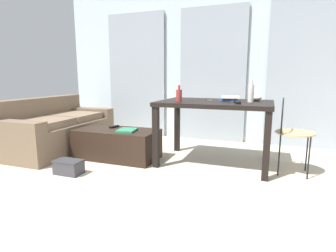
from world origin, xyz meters
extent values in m
plane|color=beige|center=(0.00, 1.13, 0.00)|extent=(7.33, 7.33, 0.00)
cube|color=silver|center=(0.00, 3.06, 1.33)|extent=(5.52, 0.10, 2.66)
cube|color=#99A3AD|center=(-1.41, 2.97, 1.10)|extent=(1.10, 0.03, 2.21)
cube|color=#99A3AD|center=(0.00, 2.97, 1.10)|extent=(1.10, 0.03, 2.21)
cube|color=#99A3AD|center=(1.41, 2.97, 1.10)|extent=(1.10, 0.03, 2.21)
cube|color=brown|center=(-2.03, 1.57, 0.20)|extent=(0.91, 1.72, 0.41)
cube|color=brown|center=(-2.38, 1.56, 0.59)|extent=(0.22, 1.72, 0.36)
cube|color=brown|center=(-2.04, 2.33, 0.48)|extent=(0.90, 0.21, 0.14)
cube|color=brown|center=(-2.02, 0.81, 0.48)|extent=(0.90, 0.21, 0.14)
cube|color=#7D664F|center=(-1.99, 1.90, 0.46)|extent=(0.66, 0.63, 0.10)
cube|color=#7D664F|center=(-1.98, 1.24, 0.46)|extent=(0.66, 0.63, 0.10)
cube|color=black|center=(-0.96, 1.47, 0.20)|extent=(1.09, 0.55, 0.39)
cube|color=black|center=(0.30, 1.71, 0.76)|extent=(1.35, 0.90, 0.05)
cube|color=black|center=(-0.32, 1.31, 0.37)|extent=(0.07, 0.07, 0.74)
cube|color=black|center=(0.92, 1.31, 0.37)|extent=(0.07, 0.07, 0.74)
cube|color=black|center=(-0.32, 2.11, 0.37)|extent=(0.07, 0.07, 0.74)
cube|color=black|center=(0.92, 2.11, 0.37)|extent=(0.07, 0.07, 0.74)
cylinder|color=tan|center=(1.21, 1.65, 0.47)|extent=(0.42, 0.42, 0.02)
cylinder|color=black|center=(1.35, 1.50, 0.23)|extent=(0.02, 0.02, 0.46)
cylinder|color=black|center=(1.36, 1.79, 0.23)|extent=(0.02, 0.02, 0.46)
cylinder|color=black|center=(1.06, 1.51, 0.23)|extent=(0.02, 0.02, 0.46)
cylinder|color=black|center=(1.07, 1.81, 0.23)|extent=(0.02, 0.02, 0.46)
torus|color=black|center=(1.07, 1.66, 0.65)|extent=(0.03, 0.41, 0.41)
cylinder|color=black|center=(1.06, 1.48, 0.56)|extent=(0.02, 0.02, 0.17)
cylinder|color=black|center=(1.07, 1.84, 0.56)|extent=(0.02, 0.02, 0.17)
cylinder|color=beige|center=(0.71, 1.72, 0.89)|extent=(0.07, 0.07, 0.20)
cylinder|color=beige|center=(0.71, 1.72, 1.01)|extent=(0.03, 0.03, 0.05)
cylinder|color=#99332D|center=(-0.10, 1.51, 0.86)|extent=(0.07, 0.07, 0.14)
cylinder|color=#99332D|center=(-0.10, 1.51, 0.96)|extent=(0.03, 0.03, 0.05)
ellipsoid|color=beige|center=(0.76, 1.95, 0.82)|extent=(0.15, 0.15, 0.07)
cube|color=#33519E|center=(0.45, 1.84, 0.80)|extent=(0.19, 0.27, 0.02)
cube|color=#1E668C|center=(0.44, 1.84, 0.82)|extent=(0.18, 0.24, 0.01)
cube|color=silver|center=(0.46, 1.83, 0.83)|extent=(0.24, 0.31, 0.02)
cube|color=black|center=(0.59, 1.49, 0.80)|extent=(0.10, 0.17, 0.02)
cube|color=#9EA0A5|center=(0.20, 1.81, 0.79)|extent=(0.05, 0.07, 0.00)
torus|color=#262628|center=(0.17, 1.76, 0.79)|extent=(0.03, 0.03, 0.00)
cube|color=#9EA0A5|center=(0.21, 1.80, 0.79)|extent=(0.07, 0.05, 0.00)
torus|color=#262628|center=(0.17, 1.77, 0.79)|extent=(0.03, 0.03, 0.00)
cube|color=black|center=(-1.07, 1.59, 0.40)|extent=(0.08, 0.17, 0.02)
cube|color=#2D7F56|center=(-0.77, 1.42, 0.40)|extent=(0.26, 0.30, 0.03)
cube|color=#38383D|center=(-1.15, 0.74, 0.07)|extent=(0.30, 0.18, 0.14)
cube|color=#313135|center=(-1.15, 0.74, 0.15)|extent=(0.31, 0.19, 0.02)
camera|label=1|loc=(0.92, -1.60, 1.08)|focal=28.98mm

